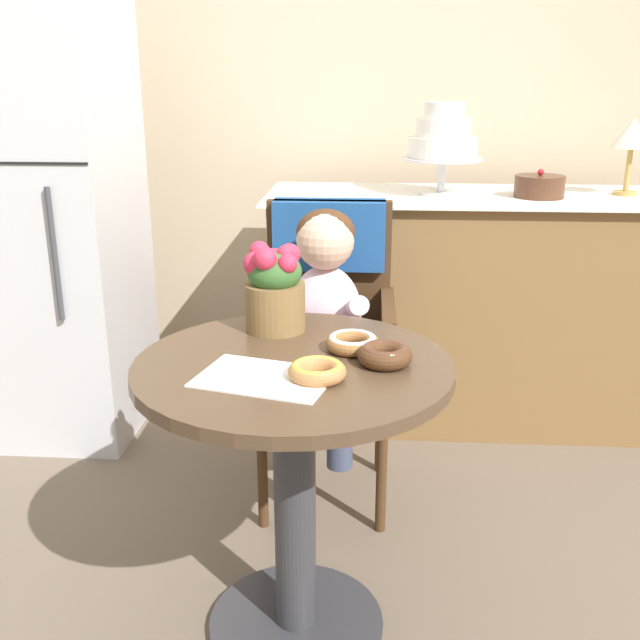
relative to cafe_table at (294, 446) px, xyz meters
The scene contains 15 objects.
ground_plane 0.51m from the cafe_table, ahead, with size 8.00×8.00×0.00m, color #6B5B4C.
back_wall 2.03m from the cafe_table, 90.00° to the left, with size 4.80×0.10×2.70m, color #C1AD8E.
cafe_table is the anchor object (origin of this frame).
wicker_chair 0.72m from the cafe_table, 87.11° to the left, with size 0.42×0.45×0.95m.
seated_child 0.58m from the cafe_table, 86.29° to the left, with size 0.27×0.32×0.73m.
paper_napkin 0.24m from the cafe_table, 116.72° to the right, with size 0.28×0.19×0.00m, color white.
donut_front 0.26m from the cafe_table, 57.15° to the right, with size 0.12×0.12×0.04m.
donut_mid 0.28m from the cafe_table, 32.74° to the left, with size 0.13×0.13×0.04m.
donut_side 0.31m from the cafe_table, ahead, with size 0.12×0.12×0.04m.
flower_vase 0.40m from the cafe_table, 107.36° to the left, with size 0.15×0.15×0.22m.
display_counter 1.41m from the cafe_table, 67.07° to the left, with size 1.56×0.62×0.90m.
tiered_cake_stand 1.49m from the cafe_table, 71.68° to the left, with size 0.30×0.30×0.34m.
round_layer_cake 1.55m from the cafe_table, 57.91° to the left, with size 0.18×0.18×0.10m.
table_lamp 1.85m from the cafe_table, 49.87° to the left, with size 0.15×0.15×0.28m.
refrigerator 1.56m from the cafe_table, 133.67° to the left, with size 0.64×0.63×1.70m.
Camera 1 is at (0.16, -1.51, 1.32)m, focal length 41.11 mm.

